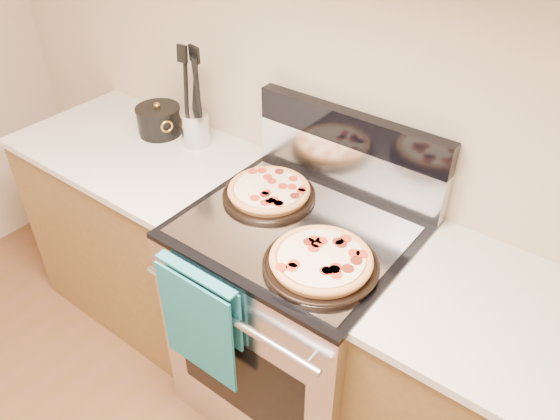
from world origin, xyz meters
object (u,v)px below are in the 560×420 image
Objects in this scene: pepperoni_pizza_back at (269,192)px; pepperoni_pizza_front at (321,261)px; saucepan at (159,122)px; range_body at (296,320)px; utensil_crock at (196,128)px.

pepperoni_pizza_back is 0.94× the size of pepperoni_pizza_front.
range_body is at bearing -11.58° from saucepan.
range_body is at bearing -17.03° from utensil_crock.
pepperoni_pizza_front is (0.18, -0.13, 0.50)m from range_body.
pepperoni_pizza_front is at bearing -35.84° from range_body.
utensil_crock reaches higher than pepperoni_pizza_back.
utensil_crock is (-0.50, 0.14, 0.03)m from pepperoni_pizza_back.
pepperoni_pizza_front is 1.92× the size of saucepan.
pepperoni_pizza_back is 1.80× the size of saucepan.
range_body is 0.89m from utensil_crock.
utensil_crock is (-0.68, 0.21, 0.53)m from range_body.
pepperoni_pizza_front is 0.92m from utensil_crock.
pepperoni_pizza_back is at bearing -15.62° from utensil_crock.
pepperoni_pizza_back reaches higher than range_body.
range_body is 0.53m from pepperoni_pizza_back.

